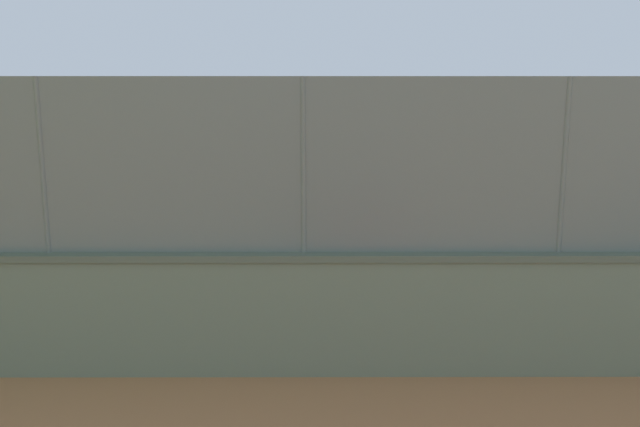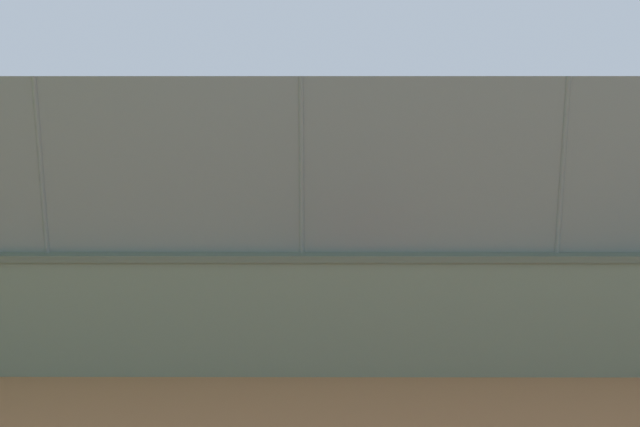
# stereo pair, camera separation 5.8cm
# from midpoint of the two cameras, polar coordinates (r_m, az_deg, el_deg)

# --- Properties ---
(ground_plane) EXTENTS (260.00, 260.00, 0.00)m
(ground_plane) POSITION_cam_midpoint_polar(r_m,az_deg,el_deg) (18.87, -8.54, -0.06)
(ground_plane) COLOR #A36B42
(player_foreground_swinging) EXTENTS (0.75, 1.26, 1.61)m
(player_foreground_swinging) POSITION_cam_midpoint_polar(r_m,az_deg,el_deg) (16.14, 5.82, 1.68)
(player_foreground_swinging) COLOR black
(player_foreground_swinging) RESTS_ON ground_plane
(player_baseline_waiting) EXTENTS (0.66, 0.89, 1.50)m
(player_baseline_waiting) POSITION_cam_midpoint_polar(r_m,az_deg,el_deg) (13.20, 9.22, -0.65)
(player_baseline_waiting) COLOR #B2B2B2
(player_baseline_waiting) RESTS_ON ground_plane
(player_near_wall_returning) EXTENTS (0.97, 0.86, 1.53)m
(player_near_wall_returning) POSITION_cam_midpoint_polar(r_m,az_deg,el_deg) (19.38, 7.94, 2.91)
(player_near_wall_returning) COLOR navy
(player_near_wall_returning) RESTS_ON ground_plane
(sports_ball) EXTENTS (0.11, 0.11, 0.11)m
(sports_ball) POSITION_cam_midpoint_polar(r_m,az_deg,el_deg) (14.16, 6.50, -3.22)
(sports_ball) COLOR #3399D8
(sports_ball) RESTS_ON ground_plane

